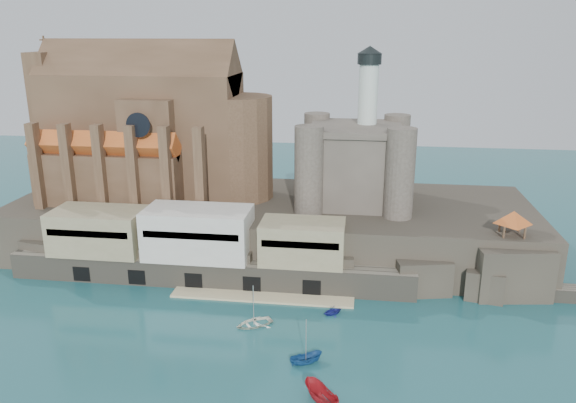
{
  "coord_description": "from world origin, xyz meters",
  "views": [
    {
      "loc": [
        17.42,
        -64.0,
        41.92
      ],
      "look_at": [
        4.39,
        32.0,
        12.36
      ],
      "focal_mm": 35.0,
      "sensor_mm": 36.0,
      "label": 1
    }
  ],
  "objects_px": {
    "pavilion": "(513,219)",
    "boat_2": "(306,363)",
    "castle_keep": "(355,160)",
    "church": "(153,135)"
  },
  "relations": [
    {
      "from": "church",
      "to": "pavilion",
      "type": "xyz_separation_m",
      "value": [
        66.13,
        -15.85,
        -9.4
      ]
    },
    {
      "from": "pavilion",
      "to": "boat_2",
      "type": "distance_m",
      "value": 42.28
    },
    {
      "from": "church",
      "to": "castle_keep",
      "type": "relative_size",
      "value": 1.6
    },
    {
      "from": "pavilion",
      "to": "boat_2",
      "type": "bearing_deg",
      "value": -140.07
    },
    {
      "from": "castle_keep",
      "to": "boat_2",
      "type": "height_order",
      "value": "castle_keep"
    },
    {
      "from": "church",
      "to": "boat_2",
      "type": "xyz_separation_m",
      "value": [
        35.21,
        -41.73,
        -22.13
      ]
    },
    {
      "from": "castle_keep",
      "to": "pavilion",
      "type": "distance_m",
      "value": 30.5
    },
    {
      "from": "castle_keep",
      "to": "pavilion",
      "type": "xyz_separation_m",
      "value": [
        25.92,
        -15.08,
        -5.59
      ]
    },
    {
      "from": "church",
      "to": "boat_2",
      "type": "bearing_deg",
      "value": -49.85
    },
    {
      "from": "castle_keep",
      "to": "pavilion",
      "type": "height_order",
      "value": "castle_keep"
    }
  ]
}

